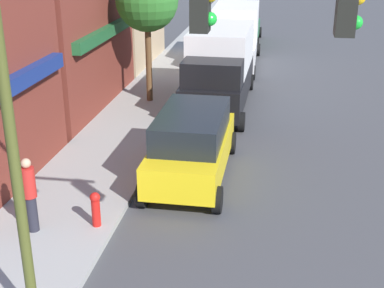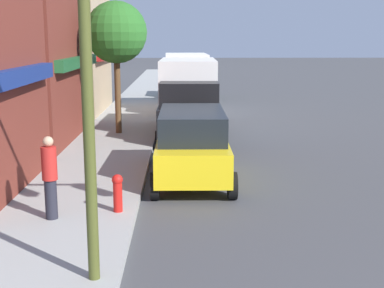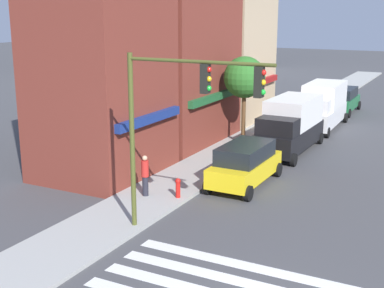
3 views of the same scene
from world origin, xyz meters
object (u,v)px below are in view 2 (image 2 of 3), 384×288
suv_yellow (192,143)px  suv_green (185,82)px  fire_hydrant (118,191)px  pedestrian_red_jacket (50,176)px  street_tree (116,33)px  box_truck_white (186,82)px  box_truck_black (188,96)px

suv_yellow → suv_green: same height
fire_hydrant → pedestrian_red_jacket: bearing=107.8°
suv_green → street_tree: size_ratio=0.92×
street_tree → fire_hydrant: bearing=-173.7°
box_truck_white → pedestrian_red_jacket: bearing=168.7°
suv_green → street_tree: (-13.67, 2.80, 3.04)m
suv_yellow → box_truck_black: size_ratio=0.76×
pedestrian_red_jacket → suv_green: bearing=-6.8°
fire_hydrant → suv_green: bearing=-4.1°
suv_yellow → pedestrian_red_jacket: (-3.72, 3.05, 0.04)m
street_tree → box_truck_black: bearing=-87.0°
box_truck_black → suv_green: bearing=1.0°
suv_yellow → street_tree: 7.81m
box_truck_black → street_tree: 3.75m
suv_yellow → box_truck_black: 6.80m
street_tree → suv_yellow: bearing=-157.1°
suv_yellow → box_truck_black: bearing=0.4°
suv_green → suv_yellow: bearing=179.4°
box_truck_white → box_truck_black: bearing=178.5°
suv_yellow → suv_green: (20.30, 0.00, 0.00)m
box_truck_black → street_tree: street_tree is taller
suv_yellow → box_truck_black: (6.78, -0.00, 0.56)m
fire_hydrant → suv_yellow: bearing=-27.3°
box_truck_white → fire_hydrant: 17.29m
fire_hydrant → box_truck_white: bearing=-5.7°
box_truck_black → pedestrian_red_jacket: bearing=164.8°
suv_green → box_truck_black: bearing=179.4°
suv_green → street_tree: bearing=167.8°
box_truck_white → suv_green: 6.43m
box_truck_white → suv_yellow: bearing=178.5°
suv_green → fire_hydrant: size_ratio=5.61×
street_tree → suv_green: bearing=-11.6°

